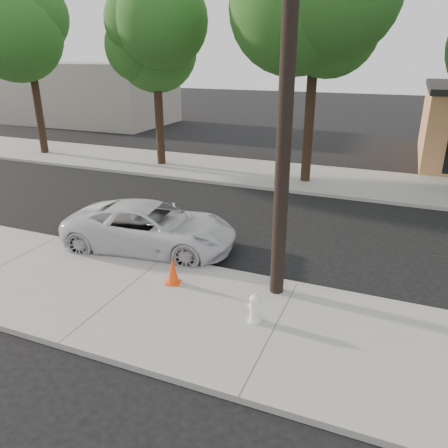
{
  "coord_description": "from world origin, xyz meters",
  "views": [
    {
      "loc": [
        6.05,
        -12.15,
        5.76
      ],
      "look_at": [
        1.43,
        -0.92,
        1.0
      ],
      "focal_mm": 35.0,
      "sensor_mm": 36.0,
      "label": 1
    }
  ],
  "objects": [
    {
      "name": "building_far",
      "position": [
        -20.0,
        20.0,
        2.5
      ],
      "size": [
        14.0,
        8.0,
        5.0
      ],
      "primitive_type": "cube",
      "color": "gray",
      "rests_on": "ground"
    },
    {
      "name": "tree_b",
      "position": [
        -5.81,
        8.06,
        6.15
      ],
      "size": [
        4.34,
        4.2,
        8.45
      ],
      "color": "black",
      "rests_on": "far_sidewalk"
    },
    {
      "name": "tree_c",
      "position": [
        2.22,
        7.64,
        6.91
      ],
      "size": [
        4.96,
        4.8,
        9.55
      ],
      "color": "black",
      "rests_on": "far_sidewalk"
    },
    {
      "name": "far_sidewalk",
      "position": [
        0.0,
        8.5,
        0.07
      ],
      "size": [
        90.0,
        5.0,
        0.15
      ],
      "primitive_type": "cube",
      "color": "gray",
      "rests_on": "ground"
    },
    {
      "name": "traffic_cone",
      "position": [
        0.98,
        -3.34,
        0.5
      ],
      "size": [
        0.45,
        0.45,
        0.72
      ],
      "rotation": [
        0.0,
        0.0,
        0.26
      ],
      "color": "#FF440D",
      "rests_on": "near_sidewalk"
    },
    {
      "name": "curb_near",
      "position": [
        0.0,
        -2.1,
        0.07
      ],
      "size": [
        90.0,
        0.12,
        0.16
      ],
      "primitive_type": "cube",
      "color": "#9E9B93",
      "rests_on": "ground"
    },
    {
      "name": "police_cruiser",
      "position": [
        -0.81,
        -1.42,
        0.74
      ],
      "size": [
        5.58,
        3.13,
        1.47
      ],
      "primitive_type": "imported",
      "rotation": [
        0.0,
        0.0,
        1.71
      ],
      "color": "silver",
      "rests_on": "ground"
    },
    {
      "name": "near_sidewalk",
      "position": [
        0.0,
        -4.3,
        0.07
      ],
      "size": [
        90.0,
        4.4,
        0.15
      ],
      "primitive_type": "cube",
      "color": "gray",
      "rests_on": "ground"
    },
    {
      "name": "tree_a",
      "position": [
        -13.8,
        7.85,
        6.53
      ],
      "size": [
        4.65,
        4.5,
        9.0
      ],
      "color": "black",
      "rests_on": "far_sidewalk"
    },
    {
      "name": "utility_pole",
      "position": [
        3.6,
        -2.7,
        4.7
      ],
      "size": [
        1.4,
        0.34,
        9.0
      ],
      "color": "black",
      "rests_on": "near_sidewalk"
    },
    {
      "name": "fire_hydrant",
      "position": [
        3.52,
        -4.18,
        0.47
      ],
      "size": [
        0.36,
        0.32,
        0.66
      ],
      "rotation": [
        0.0,
        0.0,
        -0.23
      ],
      "color": "white",
      "rests_on": "near_sidewalk"
    },
    {
      "name": "ground",
      "position": [
        0.0,
        0.0,
        0.0
      ],
      "size": [
        120.0,
        120.0,
        0.0
      ],
      "primitive_type": "plane",
      "color": "black",
      "rests_on": "ground"
    }
  ]
}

